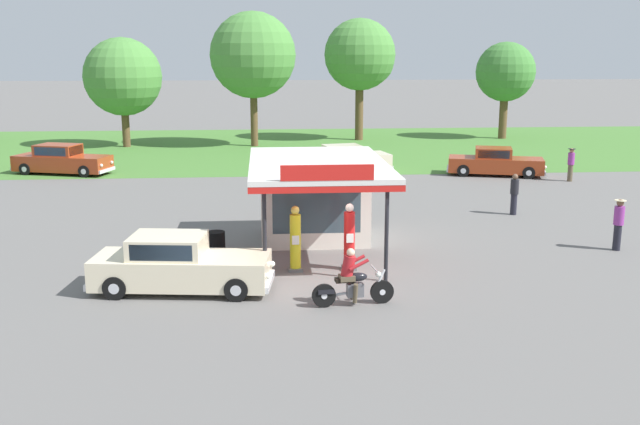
{
  "coord_description": "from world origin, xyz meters",
  "views": [
    {
      "loc": [
        -2.39,
        -20.56,
        6.64
      ],
      "look_at": [
        -0.54,
        2.7,
        1.4
      ],
      "focal_mm": 40.44,
      "sensor_mm": 36.0,
      "label": 1
    }
  ],
  "objects_px": {
    "parked_car_back_row_centre_left": "(495,163)",
    "gas_pump_offside": "(349,239)",
    "parked_car_back_row_far_left": "(62,161)",
    "bystander_standing_back_lot": "(618,223)",
    "bystander_chatting_near_pumps": "(571,163)",
    "bystander_strolling_foreground": "(514,193)",
    "gas_pump_nearside": "(295,241)",
    "parked_car_back_row_centre_right": "(346,160)",
    "motorcycle_with_rider": "(352,282)",
    "spare_tire_stack": "(216,242)",
    "featured_classic_sedan": "(179,266)"
  },
  "relations": [
    {
      "from": "gas_pump_offside",
      "to": "featured_classic_sedan",
      "type": "bearing_deg",
      "value": -162.17
    },
    {
      "from": "gas_pump_nearside",
      "to": "bystander_strolling_foreground",
      "type": "xyz_separation_m",
      "value": [
        9.38,
        7.11,
        -0.03
      ]
    },
    {
      "from": "bystander_strolling_foreground",
      "to": "spare_tire_stack",
      "type": "bearing_deg",
      "value": -158.0
    },
    {
      "from": "gas_pump_offside",
      "to": "parked_car_back_row_centre_right",
      "type": "height_order",
      "value": "gas_pump_offside"
    },
    {
      "from": "spare_tire_stack",
      "to": "bystander_chatting_near_pumps",
      "type": "bearing_deg",
      "value": 34.89
    },
    {
      "from": "parked_car_back_row_centre_left",
      "to": "parked_car_back_row_centre_right",
      "type": "distance_m",
      "value": 8.17
    },
    {
      "from": "bystander_chatting_near_pumps",
      "to": "bystander_strolling_foreground",
      "type": "xyz_separation_m",
      "value": [
        -5.61,
        -7.42,
        -0.03
      ]
    },
    {
      "from": "bystander_strolling_foreground",
      "to": "spare_tire_stack",
      "type": "relative_size",
      "value": 2.38
    },
    {
      "from": "featured_classic_sedan",
      "to": "parked_car_back_row_centre_right",
      "type": "distance_m",
      "value": 21.06
    },
    {
      "from": "parked_car_back_row_centre_left",
      "to": "featured_classic_sedan",
      "type": "bearing_deg",
      "value": -129.44
    },
    {
      "from": "gas_pump_offside",
      "to": "bystander_strolling_foreground",
      "type": "relative_size",
      "value": 1.22
    },
    {
      "from": "parked_car_back_row_far_left",
      "to": "bystander_standing_back_lot",
      "type": "xyz_separation_m",
      "value": [
        23.06,
        -17.54,
        0.22
      ]
    },
    {
      "from": "featured_classic_sedan",
      "to": "bystander_strolling_foreground",
      "type": "distance_m",
      "value": 15.44
    },
    {
      "from": "gas_pump_offside",
      "to": "bystander_standing_back_lot",
      "type": "xyz_separation_m",
      "value": [
        9.36,
        1.49,
        -0.01
      ]
    },
    {
      "from": "gas_pump_offside",
      "to": "bystander_chatting_near_pumps",
      "type": "bearing_deg",
      "value": 47.46
    },
    {
      "from": "motorcycle_with_rider",
      "to": "featured_classic_sedan",
      "type": "xyz_separation_m",
      "value": [
        -4.71,
        1.6,
        0.07
      ]
    },
    {
      "from": "gas_pump_nearside",
      "to": "bystander_standing_back_lot",
      "type": "bearing_deg",
      "value": 7.68
    },
    {
      "from": "parked_car_back_row_centre_right",
      "to": "bystander_chatting_near_pumps",
      "type": "xyz_separation_m",
      "value": [
        11.33,
        -3.72,
        0.23
      ]
    },
    {
      "from": "motorcycle_with_rider",
      "to": "parked_car_back_row_centre_left",
      "type": "bearing_deg",
      "value": 62.55
    },
    {
      "from": "bystander_standing_back_lot",
      "to": "bystander_strolling_foreground",
      "type": "relative_size",
      "value": 1.03
    },
    {
      "from": "bystander_chatting_near_pumps",
      "to": "bystander_strolling_foreground",
      "type": "distance_m",
      "value": 9.3
    },
    {
      "from": "gas_pump_offside",
      "to": "bystander_standing_back_lot",
      "type": "distance_m",
      "value": 9.48
    },
    {
      "from": "bystander_strolling_foreground",
      "to": "featured_classic_sedan",
      "type": "bearing_deg",
      "value": -145.59
    },
    {
      "from": "spare_tire_stack",
      "to": "parked_car_back_row_centre_left",
      "type": "bearing_deg",
      "value": 45.27
    },
    {
      "from": "gas_pump_nearside",
      "to": "featured_classic_sedan",
      "type": "bearing_deg",
      "value": -154.28
    },
    {
      "from": "bystander_standing_back_lot",
      "to": "spare_tire_stack",
      "type": "height_order",
      "value": "bystander_standing_back_lot"
    },
    {
      "from": "gas_pump_offside",
      "to": "parked_car_back_row_centre_left",
      "type": "xyz_separation_m",
      "value": [
        10.01,
        16.65,
        -0.28
      ]
    },
    {
      "from": "gas_pump_nearside",
      "to": "parked_car_back_row_centre_left",
      "type": "xyz_separation_m",
      "value": [
        11.67,
        16.65,
        -0.26
      ]
    },
    {
      "from": "parked_car_back_row_centre_right",
      "to": "spare_tire_stack",
      "type": "xyz_separation_m",
      "value": [
        -6.23,
        -15.96,
        -0.35
      ]
    },
    {
      "from": "parked_car_back_row_far_left",
      "to": "spare_tire_stack",
      "type": "xyz_separation_m",
      "value": [
        9.47,
        -16.74,
        -0.38
      ]
    },
    {
      "from": "gas_pump_nearside",
      "to": "gas_pump_offside",
      "type": "height_order",
      "value": "gas_pump_offside"
    },
    {
      "from": "motorcycle_with_rider",
      "to": "spare_tire_stack",
      "type": "bearing_deg",
      "value": 125.45
    },
    {
      "from": "parked_car_back_row_centre_left",
      "to": "gas_pump_offside",
      "type": "bearing_deg",
      "value": -121.0
    },
    {
      "from": "bystander_chatting_near_pumps",
      "to": "parked_car_back_row_centre_left",
      "type": "bearing_deg",
      "value": 147.35
    },
    {
      "from": "gas_pump_offside",
      "to": "parked_car_back_row_centre_right",
      "type": "bearing_deg",
      "value": 83.75
    },
    {
      "from": "gas_pump_offside",
      "to": "featured_classic_sedan",
      "type": "height_order",
      "value": "gas_pump_offside"
    },
    {
      "from": "parked_car_back_row_centre_right",
      "to": "spare_tire_stack",
      "type": "height_order",
      "value": "parked_car_back_row_centre_right"
    },
    {
      "from": "motorcycle_with_rider",
      "to": "bystander_chatting_near_pumps",
      "type": "distance_m",
      "value": 22.38
    },
    {
      "from": "spare_tire_stack",
      "to": "featured_classic_sedan",
      "type": "bearing_deg",
      "value": -101.44
    },
    {
      "from": "gas_pump_nearside",
      "to": "bystander_standing_back_lot",
      "type": "xyz_separation_m",
      "value": [
        11.03,
        1.49,
        0.02
      ]
    },
    {
      "from": "gas_pump_nearside",
      "to": "parked_car_back_row_centre_left",
      "type": "relative_size",
      "value": 0.38
    },
    {
      "from": "gas_pump_offside",
      "to": "parked_car_back_row_far_left",
      "type": "height_order",
      "value": "gas_pump_offside"
    },
    {
      "from": "bystander_strolling_foreground",
      "to": "parked_car_back_row_centre_left",
      "type": "bearing_deg",
      "value": 76.5
    },
    {
      "from": "parked_car_back_row_centre_left",
      "to": "bystander_chatting_near_pumps",
      "type": "relative_size",
      "value": 3.15
    },
    {
      "from": "parked_car_back_row_centre_left",
      "to": "parked_car_back_row_far_left",
      "type": "relative_size",
      "value": 0.96
    },
    {
      "from": "motorcycle_with_rider",
      "to": "parked_car_back_row_far_left",
      "type": "height_order",
      "value": "parked_car_back_row_far_left"
    },
    {
      "from": "motorcycle_with_rider",
      "to": "spare_tire_stack",
      "type": "height_order",
      "value": "motorcycle_with_rider"
    },
    {
      "from": "featured_classic_sedan",
      "to": "bystander_standing_back_lot",
      "type": "bearing_deg",
      "value": 12.17
    },
    {
      "from": "motorcycle_with_rider",
      "to": "gas_pump_offside",
      "type": "bearing_deg",
      "value": 84.44
    },
    {
      "from": "parked_car_back_row_centre_right",
      "to": "bystander_chatting_near_pumps",
      "type": "relative_size",
      "value": 3.0
    }
  ]
}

